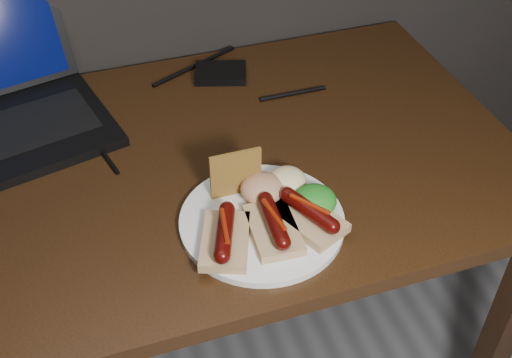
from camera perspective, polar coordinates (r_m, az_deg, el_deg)
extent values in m
cube|color=#331E0C|center=(1.14, -11.14, -0.17)|extent=(1.40, 0.70, 0.03)
cube|color=#331E0C|center=(1.44, 20.57, -13.54)|extent=(0.05, 0.05, 0.72)
cube|color=#331E0C|center=(1.76, 9.88, 1.37)|extent=(0.05, 0.05, 0.72)
cube|color=black|center=(1.26, -20.82, 3.63)|extent=(0.40, 0.33, 0.02)
cube|color=black|center=(1.25, -20.94, 4.00)|extent=(0.32, 0.21, 0.00)
cube|color=black|center=(1.36, -3.17, 9.38)|extent=(0.12, 0.10, 0.02)
cylinder|color=black|center=(1.20, -13.87, 2.91)|extent=(0.05, 0.18, 0.01)
cylinder|color=black|center=(1.39, -5.49, 9.96)|extent=(0.20, 0.10, 0.01)
cylinder|color=black|center=(1.30, 3.29, 7.60)|extent=(0.14, 0.01, 0.01)
cylinder|color=white|center=(1.02, 0.53, -3.76)|extent=(0.27, 0.27, 0.01)
cube|color=#D8BC7F|center=(0.97, -2.77, -5.54)|extent=(0.11, 0.13, 0.02)
cylinder|color=#4F0605|center=(0.96, -2.81, -4.70)|extent=(0.06, 0.10, 0.02)
sphere|color=#4F0605|center=(0.92, -3.04, -6.83)|extent=(0.02, 0.02, 0.02)
sphere|color=#4F0605|center=(0.99, -2.59, -2.71)|extent=(0.03, 0.02, 0.02)
cylinder|color=maroon|center=(0.95, -2.83, -4.18)|extent=(0.02, 0.07, 0.01)
cube|color=#D8BC7F|center=(0.99, 1.56, -4.52)|extent=(0.08, 0.12, 0.02)
cylinder|color=#4F0605|center=(0.97, 1.59, -3.69)|extent=(0.03, 0.10, 0.02)
sphere|color=#4F0605|center=(0.94, 2.40, -5.67)|extent=(0.03, 0.02, 0.02)
sphere|color=#4F0605|center=(1.00, 0.83, -1.82)|extent=(0.03, 0.02, 0.02)
cylinder|color=maroon|center=(0.96, 1.60, -3.16)|extent=(0.02, 0.07, 0.01)
cube|color=#D8BC7F|center=(1.00, 4.69, -3.61)|extent=(0.11, 0.13, 0.02)
cylinder|color=#4F0605|center=(0.99, 4.76, -2.77)|extent=(0.06, 0.10, 0.02)
sphere|color=#4F0605|center=(0.97, 6.79, -4.21)|extent=(0.03, 0.02, 0.02)
sphere|color=#4F0605|center=(1.01, 2.81, -1.40)|extent=(0.03, 0.02, 0.02)
cylinder|color=maroon|center=(0.98, 4.80, -2.25)|extent=(0.05, 0.06, 0.01)
cube|color=#AA822E|center=(1.03, -1.81, 0.51)|extent=(0.09, 0.01, 0.08)
ellipsoid|color=#166013|center=(1.02, 5.25, -1.91)|extent=(0.07, 0.07, 0.04)
ellipsoid|color=maroon|center=(1.04, 0.57, -0.83)|extent=(0.07, 0.07, 0.04)
ellipsoid|color=#EFE5CE|center=(1.05, 2.78, -0.13)|extent=(0.06, 0.06, 0.04)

